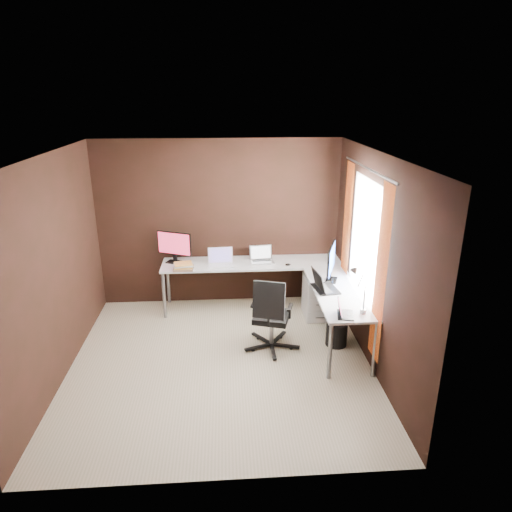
{
  "coord_description": "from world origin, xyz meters",
  "views": [
    {
      "loc": [
        0.09,
        -4.81,
        3.11
      ],
      "look_at": [
        0.5,
        0.95,
        1.03
      ],
      "focal_mm": 32.0,
      "sensor_mm": 36.0,
      "label": 1
    }
  ],
  "objects": [
    {
      "name": "room",
      "position": [
        0.34,
        0.07,
        1.28
      ],
      "size": [
        3.6,
        3.6,
        2.5
      ],
      "color": "beige",
      "rests_on": "ground"
    },
    {
      "name": "mouse_corner",
      "position": [
        0.99,
        1.33,
        0.75
      ],
      "size": [
        0.09,
        0.07,
        0.03
      ],
      "primitive_type": "ellipsoid",
      "rotation": [
        0.0,
        0.0,
        -0.25
      ],
      "color": "black",
      "rests_on": "desk"
    },
    {
      "name": "monitor_right",
      "position": [
        1.48,
        0.74,
        1.01
      ],
      "size": [
        0.24,
        0.57,
        0.49
      ],
      "rotation": [
        0.0,
        0.0,
        1.22
      ],
      "color": "black",
      "rests_on": "desk"
    },
    {
      "name": "mouse_left",
      "position": [
        -0.42,
        1.3,
        0.75
      ],
      "size": [
        0.11,
        0.08,
        0.04
      ],
      "primitive_type": "ellipsoid",
      "rotation": [
        0.0,
        0.0,
        -0.29
      ],
      "color": "black",
      "rests_on": "desk"
    },
    {
      "name": "office_chair",
      "position": [
        0.64,
        0.29,
        0.29
      ],
      "size": [
        0.55,
        0.58,
        0.99
      ],
      "rotation": [
        0.0,
        0.0,
        -0.29
      ],
      "color": "black",
      "rests_on": "ground"
    },
    {
      "name": "book_stack",
      "position": [
        -0.52,
        1.3,
        0.77
      ],
      "size": [
        0.29,
        0.24,
        0.09
      ],
      "rotation": [
        0.0,
        0.0,
        0.08
      ],
      "color": "#9E7255",
      "rests_on": "desk"
    },
    {
      "name": "desk",
      "position": [
        0.84,
        1.04,
        0.68
      ],
      "size": [
        2.65,
        2.25,
        0.73
      ],
      "color": "white",
      "rests_on": "ground"
    },
    {
      "name": "laptop_black_big",
      "position": [
        1.32,
        0.45,
        0.79
      ],
      "size": [
        0.33,
        0.43,
        0.26
      ],
      "rotation": [
        0.0,
        0.0,
        1.71
      ],
      "color": "black",
      "rests_on": "desk"
    },
    {
      "name": "laptop_black_small",
      "position": [
        1.4,
        -0.27,
        0.77
      ],
      "size": [
        0.23,
        0.29,
        0.17
      ],
      "rotation": [
        0.0,
        0.0,
        1.37
      ],
      "color": "black",
      "rests_on": "desk"
    },
    {
      "name": "monitor_left",
      "position": [
        -0.66,
        1.58,
        0.99
      ],
      "size": [
        0.5,
        0.25,
        0.47
      ],
      "rotation": [
        0.0,
        0.0,
        -0.41
      ],
      "color": "black",
      "rests_on": "desk"
    },
    {
      "name": "wastebasket",
      "position": [
        1.5,
        0.32,
        0.16
      ],
      "size": [
        0.34,
        0.34,
        0.32
      ],
      "primitive_type": "cylinder",
      "rotation": [
        0.0,
        0.0,
        0.31
      ],
      "color": "black",
      "rests_on": "ground"
    },
    {
      "name": "drawer_pedestal",
      "position": [
        1.43,
        1.15,
        0.3
      ],
      "size": [
        0.42,
        0.5,
        0.6
      ],
      "primitive_type": "cube",
      "color": "white",
      "rests_on": "ground"
    },
    {
      "name": "laptop_silver",
      "position": [
        0.62,
        1.55,
        0.78
      ],
      "size": [
        0.36,
        0.27,
        0.23
      ],
      "rotation": [
        0.0,
        0.0,
        0.11
      ],
      "color": "silver",
      "rests_on": "desk"
    },
    {
      "name": "laptop_white",
      "position": [
        0.01,
        1.44,
        0.78
      ],
      "size": [
        0.37,
        0.27,
        0.24
      ],
      "rotation": [
        0.0,
        0.0,
        0.05
      ],
      "color": "white",
      "rests_on": "desk"
    },
    {
      "name": "desk_lamp",
      "position": [
        1.58,
        -0.17,
        1.06
      ],
      "size": [
        0.18,
        0.21,
        0.52
      ],
      "rotation": [
        0.0,
        0.0,
        -0.25
      ],
      "color": "slate",
      "rests_on": "desk"
    }
  ]
}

